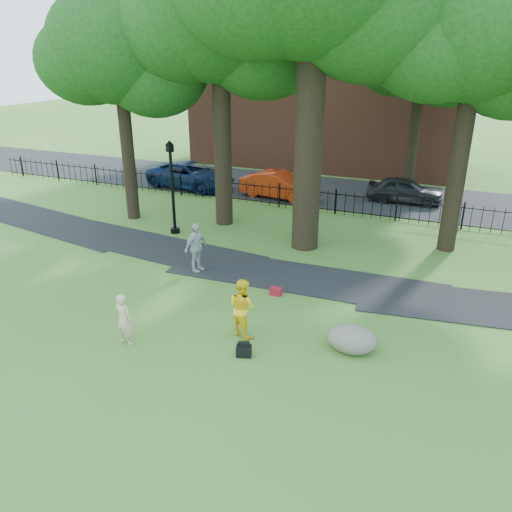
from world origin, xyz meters
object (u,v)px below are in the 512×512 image
at_px(lamppost, 172,189).
at_px(woman, 124,319).
at_px(man, 242,307).
at_px(red_sedan, 280,185).
at_px(boulder, 352,337).

bearing_deg(lamppost, woman, -46.05).
xyz_separation_m(woman, lamppost, (-3.62, 8.52, 1.26)).
xyz_separation_m(man, red_sedan, (-4.11, 14.09, -0.15)).
height_order(man, lamppost, lamppost).
height_order(man, red_sedan, man).
relative_size(man, boulder, 1.31).
distance_m(man, lamppost, 9.44).
bearing_deg(boulder, man, -172.08).
bearing_deg(boulder, red_sedan, 117.84).
bearing_deg(woman, man, -143.84).
relative_size(lamppost, red_sedan, 0.94).
distance_m(boulder, red_sedan, 15.45).
relative_size(woman, red_sedan, 0.35).
bearing_deg(lamppost, boulder, -12.79).
distance_m(man, boulder, 3.17).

